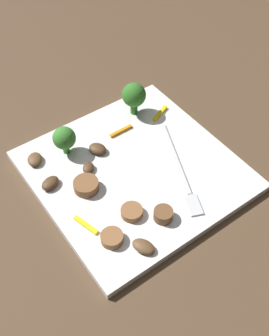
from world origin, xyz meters
TOP-DOWN VIEW (x-y plane):
  - ground_plane at (0.00, 0.00)m, footprint 1.40×1.40m
  - plate at (0.00, 0.00)m, footprint 0.28×0.28m
  - fork at (0.05, 0.05)m, footprint 0.17×0.08m
  - broccoli_floret_0 at (-0.09, -0.07)m, footprint 0.03×0.03m
  - broccoli_floret_1 at (-0.10, 0.07)m, footprint 0.04×0.04m
  - sausage_slice_0 at (0.09, -0.02)m, footprint 0.03×0.03m
  - sausage_slice_1 at (-0.01, -0.08)m, footprint 0.04×0.04m
  - sausage_slice_2 at (0.06, -0.05)m, footprint 0.03×0.03m
  - sausage_slice_3 at (0.08, -0.10)m, footprint 0.04×0.04m
  - mushroom_0 at (-0.04, -0.06)m, footprint 0.03×0.03m
  - mushroom_1 at (0.12, -0.07)m, footprint 0.04×0.03m
  - mushroom_2 at (-0.04, -0.12)m, footprint 0.03×0.03m
  - mushroom_3 at (-0.06, -0.03)m, footprint 0.03×0.03m
  - mushroom_4 at (-0.10, -0.11)m, footprint 0.03×0.03m
  - pepper_strip_0 at (-0.07, 0.03)m, footprint 0.01×0.04m
  - pepper_strip_1 at (0.04, -0.11)m, footprint 0.04×0.02m
  - pepper_strip_3 at (-0.07, 0.10)m, footprint 0.02×0.04m

SIDE VIEW (x-z plane):
  - ground_plane at x=0.00m, z-range 0.00..0.00m
  - plate at x=0.00m, z-range 0.00..0.01m
  - fork at x=0.05m, z-range 0.01..0.02m
  - pepper_strip_1 at x=0.04m, z-range 0.01..0.02m
  - pepper_strip_0 at x=-0.07m, z-range 0.01..0.02m
  - pepper_strip_3 at x=-0.07m, z-range 0.01..0.02m
  - mushroom_0 at x=-0.04m, z-range 0.01..0.02m
  - mushroom_1 at x=0.12m, z-range 0.01..0.02m
  - sausage_slice_2 at x=0.06m, z-range 0.01..0.02m
  - mushroom_4 at x=-0.10m, z-range 0.01..0.02m
  - sausage_slice_3 at x=0.08m, z-range 0.01..0.02m
  - mushroom_2 at x=-0.04m, z-range 0.01..0.02m
  - mushroom_3 at x=-0.06m, z-range 0.01..0.02m
  - sausage_slice_1 at x=-0.01m, z-range 0.01..0.03m
  - sausage_slice_0 at x=0.09m, z-range 0.01..0.03m
  - broccoli_floret_0 at x=-0.09m, z-range 0.02..0.06m
  - broccoli_floret_1 at x=-0.10m, z-range 0.02..0.08m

